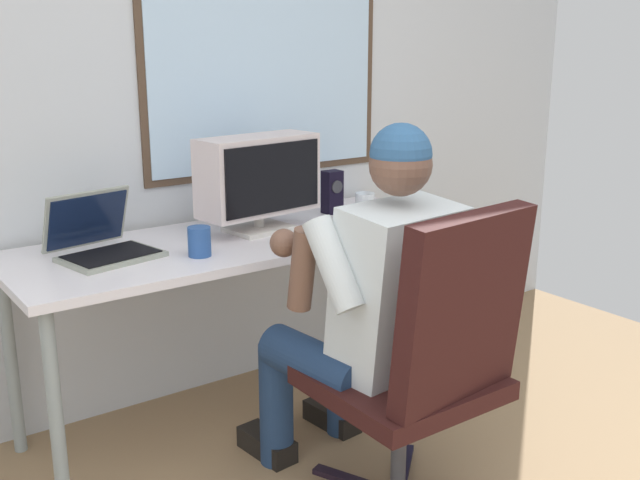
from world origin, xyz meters
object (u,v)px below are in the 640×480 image
(desk, at_px, (243,254))
(office_chair, at_px, (431,354))
(desk_speaker, at_px, (332,192))
(laptop, at_px, (100,239))
(coffee_mug, at_px, (199,242))
(cd_case, at_px, (395,217))
(person_seated, at_px, (370,304))
(wine_glass, at_px, (365,203))
(crt_monitor, at_px, (258,177))

(desk, distance_m, office_chair, 0.91)
(desk_speaker, bearing_deg, laptop, -176.79)
(coffee_mug, bearing_deg, cd_case, 1.88)
(person_seated, height_order, desk_speaker, person_seated)
(wine_glass, bearing_deg, coffee_mug, 179.20)
(laptop, xyz_separation_m, wine_glass, (0.99, -0.21, 0.04))
(desk, distance_m, person_seated, 0.64)
(desk, relative_size, crt_monitor, 3.54)
(crt_monitor, xyz_separation_m, desk_speaker, (0.41, 0.09, -0.12))
(cd_case, bearing_deg, desk, 170.02)
(cd_case, distance_m, coffee_mug, 0.91)
(laptop, height_order, desk_speaker, laptop)
(person_seated, height_order, crt_monitor, person_seated)
(office_chair, relative_size, cd_case, 6.59)
(crt_monitor, distance_m, desk_speaker, 0.44)
(desk, height_order, desk_speaker, desk_speaker)
(office_chair, height_order, laptop, office_chair)
(desk, relative_size, wine_glass, 12.73)
(laptop, bearing_deg, cd_case, -8.36)
(person_seated, xyz_separation_m, laptop, (-0.63, 0.69, 0.17))
(desk_speaker, bearing_deg, cd_case, -56.77)
(desk, xyz_separation_m, cd_case, (0.66, -0.12, 0.07))
(desk, distance_m, laptop, 0.54)
(crt_monitor, bearing_deg, wine_glass, -26.71)
(office_chair, distance_m, coffee_mug, 0.87)
(person_seated, bearing_deg, crt_monitor, 91.04)
(person_seated, distance_m, coffee_mug, 0.62)
(laptop, distance_m, coffee_mug, 0.34)
(cd_case, bearing_deg, office_chair, -124.38)
(wine_glass, height_order, cd_case, wine_glass)
(crt_monitor, relative_size, cd_case, 3.21)
(desk, height_order, crt_monitor, crt_monitor)
(office_chair, height_order, cd_case, office_chair)
(office_chair, height_order, person_seated, person_seated)
(cd_case, bearing_deg, wine_glass, -168.37)
(crt_monitor, xyz_separation_m, coffee_mug, (-0.35, -0.18, -0.16))
(desk, bearing_deg, office_chair, -81.71)
(office_chair, relative_size, person_seated, 0.82)
(desk_speaker, relative_size, cd_case, 1.19)
(crt_monitor, relative_size, desk_speaker, 2.70)
(office_chair, xyz_separation_m, person_seated, (-0.02, 0.26, 0.09))
(office_chair, xyz_separation_m, laptop, (-0.65, 0.95, 0.25))
(person_seated, relative_size, crt_monitor, 2.50)
(office_chair, height_order, coffee_mug, office_chair)
(person_seated, xyz_separation_m, cd_case, (0.55, 0.51, 0.11))
(office_chair, height_order, crt_monitor, crt_monitor)
(crt_monitor, bearing_deg, cd_case, -14.55)
(desk, height_order, laptop, laptop)
(cd_case, height_order, coffee_mug, coffee_mug)
(wine_glass, xyz_separation_m, coffee_mug, (-0.72, 0.01, -0.04))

